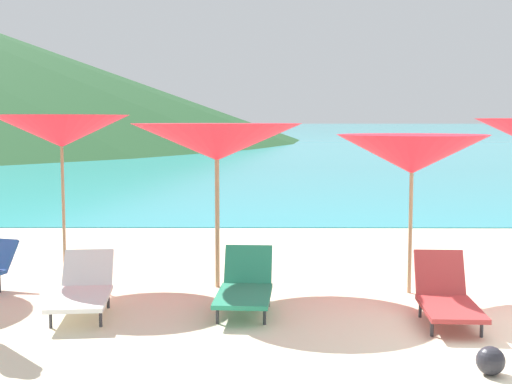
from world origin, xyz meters
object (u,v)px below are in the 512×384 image
at_px(umbrella_3, 217,142).
at_px(beach_ball, 491,361).
at_px(lounge_chair_5, 245,286).
at_px(lounge_chair_7, 83,289).
at_px(umbrella_2, 61,131).
at_px(lounge_chair_6, 447,296).
at_px(umbrella_4, 412,154).

relative_size(umbrella_3, beach_ball, 8.92).
xyz_separation_m(lounge_chair_5, lounge_chair_7, (-1.87, -0.11, -0.01)).
height_order(lounge_chair_7, beach_ball, lounge_chair_7).
relative_size(umbrella_2, umbrella_3, 1.02).
bearing_deg(umbrella_2, umbrella_3, -11.94).
xyz_separation_m(lounge_chair_5, beach_ball, (2.19, -2.07, -0.17)).
xyz_separation_m(umbrella_2, beach_ball, (4.76, -3.73, -1.95)).
xyz_separation_m(lounge_chair_5, lounge_chair_6, (2.23, -0.45, -0.00)).
distance_m(lounge_chair_5, lounge_chair_6, 2.27).
bearing_deg(umbrella_3, lounge_chair_7, -138.20).
height_order(umbrella_4, lounge_chair_5, umbrella_4).
bearing_deg(lounge_chair_5, umbrella_2, 150.70).
relative_size(lounge_chair_5, beach_ball, 5.44).
bearing_deg(umbrella_2, beach_ball, -38.12).
bearing_deg(beach_ball, lounge_chair_6, 88.74).
bearing_deg(lounge_chair_5, umbrella_4, 26.79).
xyz_separation_m(umbrella_2, lounge_chair_5, (2.56, -1.67, -1.78)).
distance_m(umbrella_2, lounge_chair_5, 3.54).
distance_m(lounge_chair_5, lounge_chair_7, 1.87).
height_order(umbrella_2, lounge_chair_5, umbrella_2).
bearing_deg(lounge_chair_5, beach_ball, -39.57).
height_order(lounge_chair_6, lounge_chair_7, lounge_chair_6).
xyz_separation_m(lounge_chair_6, beach_ball, (-0.04, -1.61, -0.17)).
bearing_deg(lounge_chair_5, lounge_chair_6, -7.77).
xyz_separation_m(umbrella_2, umbrella_3, (2.17, -0.46, -0.14)).
relative_size(lounge_chair_7, beach_ball, 5.95).
height_order(lounge_chair_5, beach_ball, lounge_chair_5).
bearing_deg(lounge_chair_6, umbrella_3, 150.73).
relative_size(umbrella_2, lounge_chair_6, 1.74).
xyz_separation_m(umbrella_3, lounge_chair_7, (-1.48, -1.32, -1.65)).
distance_m(umbrella_3, lounge_chair_5, 2.07).
height_order(lounge_chair_6, beach_ball, lounge_chair_6).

